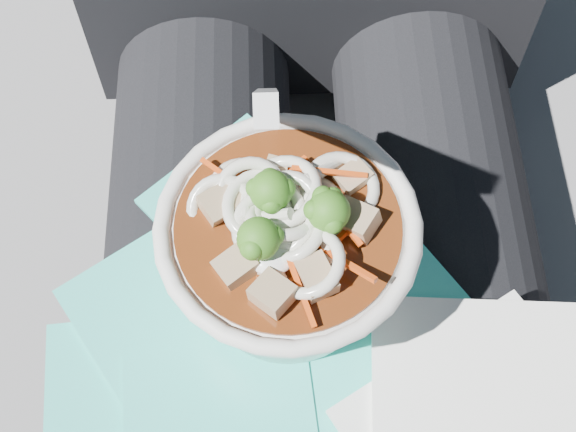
{
  "coord_description": "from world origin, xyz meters",
  "views": [
    {
      "loc": [
        -0.03,
        -0.17,
        1.02
      ],
      "look_at": [
        -0.03,
        0.01,
        0.67
      ],
      "focal_mm": 50.0,
      "sensor_mm": 36.0,
      "label": 1
    }
  ],
  "objects_px": {
    "stone_ledge": "(307,296)",
    "person_body": "(321,204)",
    "udon_bowl": "(287,246)",
    "plastic_bag": "(269,374)",
    "lap": "(326,345)"
  },
  "relations": [
    {
      "from": "stone_ledge",
      "to": "person_body",
      "type": "relative_size",
      "value": 1.02
    },
    {
      "from": "udon_bowl",
      "to": "plastic_bag",
      "type": "bearing_deg",
      "value": -102.68
    },
    {
      "from": "stone_ledge",
      "to": "plastic_bag",
      "type": "height_order",
      "value": "plastic_bag"
    },
    {
      "from": "plastic_bag",
      "to": "udon_bowl",
      "type": "distance_m",
      "value": 0.08
    },
    {
      "from": "person_body",
      "to": "udon_bowl",
      "type": "distance_m",
      "value": 0.13
    },
    {
      "from": "lap",
      "to": "plastic_bag",
      "type": "distance_m",
      "value": 0.09
    },
    {
      "from": "lap",
      "to": "person_body",
      "type": "distance_m",
      "value": 0.1
    },
    {
      "from": "stone_ledge",
      "to": "udon_bowl",
      "type": "relative_size",
      "value": 5.36
    },
    {
      "from": "stone_ledge",
      "to": "lap",
      "type": "relative_size",
      "value": 2.08
    },
    {
      "from": "person_body",
      "to": "udon_bowl",
      "type": "relative_size",
      "value": 5.24
    },
    {
      "from": "person_body",
      "to": "plastic_bag",
      "type": "bearing_deg",
      "value": -105.96
    },
    {
      "from": "lap",
      "to": "udon_bowl",
      "type": "height_order",
      "value": "udon_bowl"
    },
    {
      "from": "stone_ledge",
      "to": "person_body",
      "type": "bearing_deg",
      "value": -90.0
    },
    {
      "from": "plastic_bag",
      "to": "udon_bowl",
      "type": "bearing_deg",
      "value": 77.32
    },
    {
      "from": "lap",
      "to": "person_body",
      "type": "bearing_deg",
      "value": 90.0
    }
  ]
}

